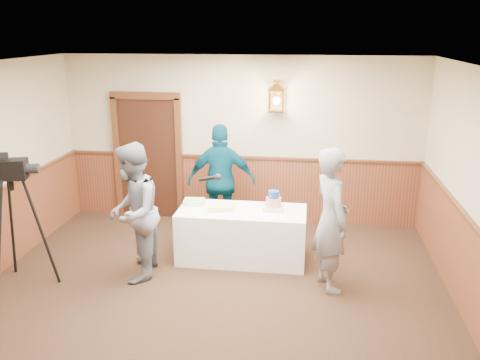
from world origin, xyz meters
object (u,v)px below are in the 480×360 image
(baker, at_px, (331,220))
(assistant_p, at_px, (221,181))
(sheet_cake_yellow, at_px, (222,207))
(sheet_cake_green, at_px, (194,202))
(tv_camera_rig, at_px, (18,231))
(display_table, at_px, (242,235))
(interviewer, at_px, (133,213))
(tiered_cake, at_px, (274,202))

(baker, xyz_separation_m, assistant_p, (-1.64, 1.52, -0.02))
(sheet_cake_yellow, xyz_separation_m, sheet_cake_green, (-0.44, 0.16, -0.00))
(sheet_cake_yellow, relative_size, tv_camera_rig, 0.21)
(sheet_cake_green, bearing_deg, tv_camera_rig, -146.95)
(baker, height_order, tv_camera_rig, baker)
(assistant_p, distance_m, tv_camera_rig, 3.03)
(display_table, distance_m, sheet_cake_green, 0.84)
(sheet_cake_yellow, distance_m, interviewer, 1.28)
(assistant_p, height_order, tv_camera_rig, assistant_p)
(baker, relative_size, assistant_p, 1.02)
(display_table, relative_size, baker, 0.98)
(sheet_cake_green, xyz_separation_m, assistant_p, (0.28, 0.70, 0.12))
(display_table, bearing_deg, tv_camera_rig, -157.05)
(sheet_cake_green, relative_size, baker, 0.16)
(baker, bearing_deg, interviewer, 70.24)
(sheet_cake_yellow, distance_m, baker, 1.63)
(display_table, xyz_separation_m, sheet_cake_yellow, (-0.28, -0.01, 0.41))
(display_table, relative_size, tiered_cake, 6.46)
(assistant_p, xyz_separation_m, tv_camera_rig, (-2.27, -2.00, -0.15))
(sheet_cake_yellow, relative_size, baker, 0.20)
(baker, bearing_deg, assistant_p, 26.00)
(sheet_cake_yellow, height_order, assistant_p, assistant_p)
(sheet_cake_yellow, height_order, baker, baker)
(interviewer, bearing_deg, sheet_cake_yellow, 118.81)
(tiered_cake, height_order, tv_camera_rig, tv_camera_rig)
(sheet_cake_green, xyz_separation_m, tv_camera_rig, (-1.99, -1.29, -0.03))
(tv_camera_rig, bearing_deg, tiered_cake, 6.24)
(sheet_cake_yellow, relative_size, interviewer, 0.20)
(interviewer, bearing_deg, tv_camera_rig, -79.46)
(tiered_cake, bearing_deg, interviewer, -155.42)
(sheet_cake_green, distance_m, baker, 2.10)
(tiered_cake, bearing_deg, sheet_cake_yellow, -173.49)
(interviewer, distance_m, baker, 2.53)
(tiered_cake, bearing_deg, baker, -43.90)
(display_table, relative_size, sheet_cake_yellow, 4.99)
(assistant_p, bearing_deg, baker, 131.44)
(display_table, xyz_separation_m, interviewer, (-1.33, -0.74, 0.54))
(baker, bearing_deg, sheet_cake_green, 45.78)
(tv_camera_rig, bearing_deg, display_table, 8.03)
(display_table, distance_m, tv_camera_rig, 2.96)
(interviewer, bearing_deg, assistant_p, 144.74)
(sheet_cake_green, height_order, assistant_p, assistant_p)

